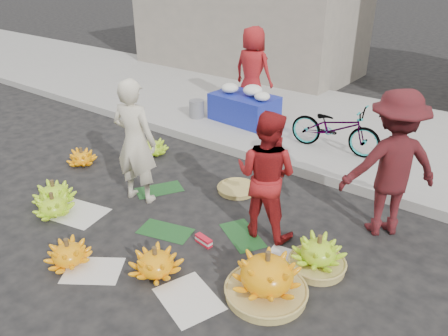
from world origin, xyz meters
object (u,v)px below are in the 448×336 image
Objects in this scene: banana_bunch_0 at (54,193)px; banana_bunch_4 at (267,277)px; vendor_cream at (135,142)px; flower_table at (245,106)px; bicycle at (335,128)px.

banana_bunch_4 is at bearing 3.73° from banana_bunch_0.
vendor_cream is at bearing 166.67° from banana_bunch_4.
vendor_cream is 1.31× the size of flower_table.
flower_table is (-2.86, 3.72, 0.18)m from banana_bunch_4.
vendor_cream is 1.13× the size of bicycle.
flower_table is 1.99m from bicycle.
banana_bunch_4 is 3.58m from bicycle.
banana_bunch_0 is at bearing 30.89° from vendor_cream.
banana_bunch_4 is at bearing 154.18° from vendor_cream.
flower_table is 0.86× the size of bicycle.
banana_bunch_0 is 0.41× the size of vendor_cream.
banana_bunch_0 is 0.75× the size of banana_bunch_4.
vendor_cream reaches higher than bicycle.
banana_bunch_4 is 2.56m from vendor_cream.
vendor_cream is at bearing 148.08° from bicycle.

